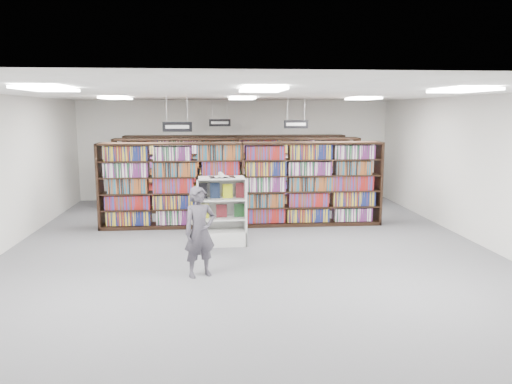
{
  "coord_description": "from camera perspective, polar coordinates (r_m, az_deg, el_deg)",
  "views": [
    {
      "loc": [
        -0.71,
        -10.26,
        2.85
      ],
      "look_at": [
        0.21,
        0.5,
        1.1
      ],
      "focal_mm": 35.0,
      "sensor_mm": 36.0,
      "label": 1
    }
  ],
  "objects": [
    {
      "name": "aisle_sign_left",
      "position": [
        11.29,
        -8.99,
        7.47
      ],
      "size": [
        0.65,
        0.02,
        0.8
      ],
      "color": "#B2B2B7",
      "rests_on": "ceiling"
    },
    {
      "name": "aisle_sign_right",
      "position": [
        13.45,
        4.59,
        7.81
      ],
      "size": [
        0.65,
        0.02,
        0.8
      ],
      "color": "#B2B2B7",
      "rests_on": "ceiling"
    },
    {
      "name": "troffer_back_left",
      "position": [
        12.48,
        -15.74,
        10.29
      ],
      "size": [
        0.6,
        1.2,
        0.04
      ],
      "primitive_type": "cube",
      "color": "white",
      "rests_on": "ceiling"
    },
    {
      "name": "troffer_front_left",
      "position": [
        7.62,
        -22.81,
        10.83
      ],
      "size": [
        0.6,
        1.2,
        0.04
      ],
      "primitive_type": "cube",
      "color": "white",
      "rests_on": "ceiling"
    },
    {
      "name": "troffer_back_right",
      "position": [
        12.82,
        12.12,
        10.39
      ],
      "size": [
        0.6,
        1.2,
        0.04
      ],
      "primitive_type": "cube",
      "color": "white",
      "rests_on": "ceiling"
    },
    {
      "name": "troffer_front_right",
      "position": [
        8.16,
        22.55,
        10.69
      ],
      "size": [
        0.6,
        1.2,
        0.04
      ],
      "primitive_type": "cube",
      "color": "white",
      "rests_on": "ceiling"
    },
    {
      "name": "bookshelf_row_mid",
      "position": [
        14.39,
        -2.04,
        2.01
      ],
      "size": [
        7.0,
        0.6,
        2.1
      ],
      "color": "black",
      "rests_on": "floor"
    },
    {
      "name": "wall_front",
      "position": [
        4.5,
        4.43,
        -6.96
      ],
      "size": [
        10.0,
        0.1,
        3.2
      ],
      "primitive_type": "cube",
      "color": "silver",
      "rests_on": "ground"
    },
    {
      "name": "shopper",
      "position": [
        8.7,
        -6.44,
        -4.56
      ],
      "size": [
        0.68,
        0.58,
        1.58
      ],
      "primitive_type": "imported",
      "rotation": [
        0.0,
        0.0,
        0.42
      ],
      "color": "#44414A",
      "rests_on": "floor"
    },
    {
      "name": "floor",
      "position": [
        10.68,
        -0.92,
        -6.28
      ],
      "size": [
        12.0,
        12.0,
        0.0
      ],
      "primitive_type": "plane",
      "color": "#56565B",
      "rests_on": "ground"
    },
    {
      "name": "endcap_display",
      "position": [
        10.8,
        -3.94,
        -3.46
      ],
      "size": [
        1.07,
        0.56,
        1.47
      ],
      "rotation": [
        0.0,
        0.0,
        0.03
      ],
      "color": "silver",
      "rests_on": "floor"
    },
    {
      "name": "ceiling",
      "position": [
        10.29,
        -0.96,
        11.15
      ],
      "size": [
        10.0,
        12.0,
        0.1
      ],
      "primitive_type": "cube",
      "color": "white",
      "rests_on": "wall_back"
    },
    {
      "name": "troffer_front_center",
      "position": [
        7.3,
        0.7,
        11.63
      ],
      "size": [
        0.6,
        1.2,
        0.04
      ],
      "primitive_type": "cube",
      "color": "white",
      "rests_on": "ceiling"
    },
    {
      "name": "wall_right",
      "position": [
        11.81,
        24.06,
        2.33
      ],
      "size": [
        0.1,
        12.0,
        3.2
      ],
      "primitive_type": "cube",
      "color": "silver",
      "rests_on": "ground"
    },
    {
      "name": "troffer_back_center",
      "position": [
        12.29,
        -1.62,
        10.64
      ],
      "size": [
        0.6,
        1.2,
        0.04
      ],
      "primitive_type": "cube",
      "color": "white",
      "rests_on": "ceiling"
    },
    {
      "name": "open_book",
      "position": [
        10.55,
        -3.95,
        1.85
      ],
      "size": [
        0.56,
        0.36,
        0.12
      ],
      "rotation": [
        0.0,
        0.0,
        0.1
      ],
      "color": "black",
      "rests_on": "endcap_display"
    },
    {
      "name": "aisle_sign_center",
      "position": [
        15.27,
        -4.16,
        7.98
      ],
      "size": [
        0.65,
        0.02,
        0.8
      ],
      "color": "#B2B2B7",
      "rests_on": "ceiling"
    },
    {
      "name": "bookshelf_row_far",
      "position": [
        16.08,
        -2.35,
        2.77
      ],
      "size": [
        7.0,
        0.6,
        2.1
      ],
      "color": "black",
      "rests_on": "floor"
    },
    {
      "name": "wall_back",
      "position": [
        16.33,
        -2.41,
        4.8
      ],
      "size": [
        10.0,
        0.1,
        3.2
      ],
      "primitive_type": "cube",
      "color": "silver",
      "rests_on": "ground"
    },
    {
      "name": "bookshelf_row_near",
      "position": [
        12.41,
        -1.58,
        0.86
      ],
      "size": [
        7.0,
        0.6,
        2.1
      ],
      "color": "black",
      "rests_on": "floor"
    }
  ]
}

